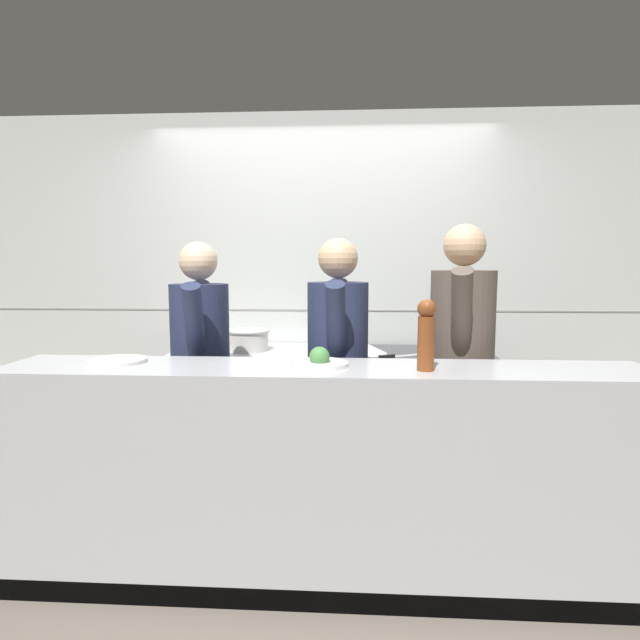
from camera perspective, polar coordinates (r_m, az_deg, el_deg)
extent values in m
plane|color=#6B6056|center=(2.88, -1.33, -24.73)|extent=(14.00, 14.00, 0.00)
cube|color=silver|center=(3.78, 0.23, 3.45)|extent=(8.00, 0.06, 2.60)
cube|color=gray|center=(3.76, 0.21, 1.14)|extent=(8.00, 0.00, 0.01)
cube|color=#38383D|center=(3.60, -8.25, -10.84)|extent=(0.97, 0.70, 0.86)
cube|color=#B7BABF|center=(3.49, -8.37, -3.76)|extent=(0.99, 0.71, 0.04)
cube|color=#B7BABF|center=(3.27, -9.47, -11.45)|extent=(0.87, 0.03, 0.10)
cube|color=#38383D|center=(3.54, 9.58, -10.82)|extent=(1.15, 0.65, 0.90)
cube|color=black|center=(3.40, 10.03, -18.77)|extent=(1.12, 0.04, 0.10)
cube|color=#B7BABF|center=(2.42, 0.33, -17.40)|extent=(2.94, 0.45, 1.03)
cube|color=black|center=(2.47, 0.04, -29.27)|extent=(2.88, 0.04, 0.10)
cylinder|color=beige|center=(3.47, -8.22, -2.30)|extent=(0.28, 0.28, 0.14)
cylinder|color=beige|center=(3.46, -8.24, -1.22)|extent=(0.29, 0.29, 0.01)
cone|color=#B7BABF|center=(3.37, 5.23, -3.19)|extent=(0.29, 0.29, 0.07)
cube|color=#B7BABF|center=(3.32, 10.50, -3.98)|extent=(0.26, 0.16, 0.01)
cube|color=black|center=(3.21, 7.65, -4.15)|extent=(0.11, 0.07, 0.02)
cylinder|color=white|center=(2.54, -22.18, -4.34)|extent=(0.27, 0.27, 0.02)
cylinder|color=white|center=(2.28, -0.06, -5.04)|extent=(0.27, 0.27, 0.02)
sphere|color=#4C8C47|center=(2.27, -0.06, -4.23)|extent=(0.09, 0.09, 0.09)
cylinder|color=brown|center=(2.21, 12.01, -2.65)|extent=(0.07, 0.07, 0.24)
sphere|color=brown|center=(2.19, 12.10, 1.29)|extent=(0.08, 0.08, 0.08)
cube|color=black|center=(3.08, -13.20, -14.94)|extent=(0.31, 0.22, 0.76)
cylinder|color=#262D4C|center=(2.91, -13.53, -2.13)|extent=(0.38, 0.38, 0.62)
sphere|color=beige|center=(2.88, -13.76, 6.57)|extent=(0.21, 0.21, 0.21)
cylinder|color=#262D4C|center=(3.09, -13.12, -0.27)|extent=(0.15, 0.33, 0.52)
cylinder|color=#262D4C|center=(2.71, -14.09, -1.19)|extent=(0.15, 0.33, 0.52)
cube|color=black|center=(2.92, 1.98, -15.93)|extent=(0.29, 0.19, 0.76)
cylinder|color=#262D4C|center=(2.74, 2.03, -2.28)|extent=(0.34, 0.34, 0.63)
sphere|color=#D8AD84|center=(2.71, 2.07, 7.07)|extent=(0.22, 0.22, 0.22)
cylinder|color=#262D4C|center=(2.92, 2.22, -0.28)|extent=(0.11, 0.32, 0.53)
cylinder|color=#262D4C|center=(2.53, 1.83, -1.28)|extent=(0.11, 0.32, 0.53)
cube|color=black|center=(3.01, 15.49, -15.10)|extent=(0.33, 0.26, 0.80)
cylinder|color=brown|center=(2.83, 15.92, -1.22)|extent=(0.42, 0.42, 0.66)
sphere|color=#D8AD84|center=(2.81, 16.20, 8.22)|extent=(0.23, 0.23, 0.23)
cylinder|color=brown|center=(3.03, 16.06, 0.72)|extent=(0.18, 0.35, 0.55)
cylinder|color=brown|center=(2.62, 15.85, -0.09)|extent=(0.18, 0.35, 0.55)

